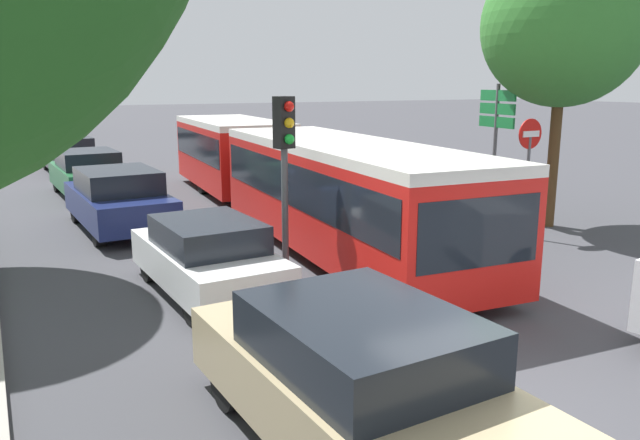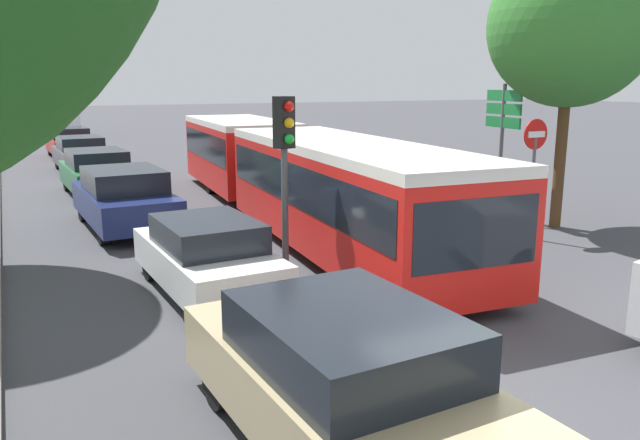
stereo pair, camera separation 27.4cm
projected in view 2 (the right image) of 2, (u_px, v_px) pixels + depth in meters
ground_plane at (503, 410)px, 7.07m from camera, size 200.00×200.00×0.00m
articulated_bus at (291, 169)px, 16.37m from camera, size 3.73×16.47×2.42m
city_bus_rear at (47, 115)px, 43.65m from camera, size 3.22×11.33×2.41m
queued_car_tan at (343, 380)px, 6.14m from camera, size 2.03×4.45×1.52m
queued_car_white at (207, 256)px, 10.84m from camera, size 1.79×3.93×1.34m
queued_car_navy at (125, 198)px, 15.66m from camera, size 2.05×4.50×1.54m
queued_car_green at (97, 172)px, 20.33m from camera, size 2.00×4.39×1.50m
queued_car_graphite at (81, 154)px, 25.76m from camera, size 1.94×4.25×1.45m
queued_car_red at (69, 142)px, 30.59m from camera, size 1.96×4.30×1.47m
traffic_light at (285, 148)px, 10.96m from camera, size 0.36×0.39×3.40m
no_entry_sign at (534, 160)px, 14.39m from camera, size 0.70×0.08×2.82m
direction_sign_post at (503, 124)px, 16.15m from camera, size 0.21×1.40×3.60m
tree_right_near at (575, 29)px, 14.92m from camera, size 3.96×3.96×6.94m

